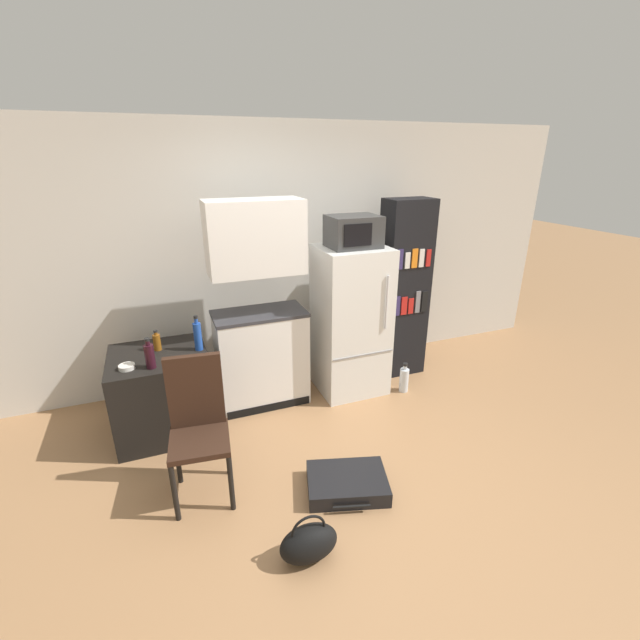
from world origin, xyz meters
name	(u,v)px	position (x,y,z in m)	size (l,w,h in m)	color
ground_plane	(359,482)	(0.00, 0.00, 0.00)	(24.00, 24.00, 0.00)	#A3754C
wall_back	(296,254)	(0.20, 2.00, 1.30)	(6.40, 0.10, 2.61)	beige
side_table	(163,392)	(-1.29, 1.24, 0.37)	(0.79, 0.73, 0.73)	black
kitchen_hutch	(259,316)	(-0.38, 1.38, 0.89)	(0.85, 0.45, 1.94)	white
refrigerator	(351,321)	(0.53, 1.30, 0.74)	(0.66, 0.62, 1.49)	silver
microwave	(353,231)	(0.53, 1.30, 1.63)	(0.47, 0.37, 0.29)	#333333
bookshelf	(404,290)	(1.21, 1.45, 0.94)	(0.49, 0.31, 1.89)	black
bottle_blue_soda	(198,336)	(-0.95, 1.20, 0.86)	(0.07, 0.07, 0.31)	#1E47A3
bottle_amber_beer	(157,342)	(-1.28, 1.33, 0.81)	(0.06, 0.06, 0.18)	brown
bottle_wine_dark	(150,356)	(-1.34, 1.00, 0.84)	(0.07, 0.07, 0.25)	black
bowl	(127,367)	(-1.52, 1.05, 0.75)	(0.12, 0.12, 0.03)	silver
chair	(198,417)	(-1.07, 0.38, 0.60)	(0.44, 0.45, 1.03)	black
suitcase_large_flat	(347,483)	(-0.11, -0.04, 0.06)	(0.67, 0.55, 0.12)	black
handbag	(309,543)	(-0.57, -0.47, 0.12)	(0.36, 0.20, 0.33)	black
water_bottle_front	(404,379)	(1.02, 1.02, 0.13)	(0.09, 0.09, 0.32)	silver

